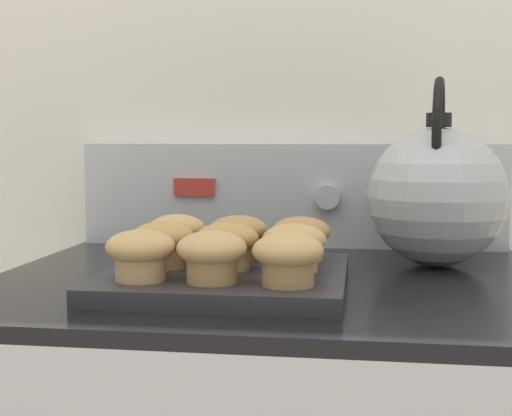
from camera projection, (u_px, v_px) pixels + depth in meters
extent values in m
cube|color=silver|center=(294.00, 70.00, 1.25)|extent=(8.00, 0.05, 2.40)
cube|color=black|center=(270.00, 281.00, 0.96)|extent=(0.73, 0.61, 0.02)
cube|color=#B7BABF|center=(290.00, 195.00, 1.22)|extent=(0.71, 0.05, 0.17)
cube|color=#B72D23|center=(194.00, 187.00, 1.21)|extent=(0.07, 0.01, 0.03)
cylinder|color=#B7BABF|center=(328.00, 197.00, 1.17)|extent=(0.04, 0.02, 0.04)
cylinder|color=#B7BABF|center=(386.00, 198.00, 1.16)|extent=(0.04, 0.02, 0.04)
cylinder|color=#B7BABF|center=(446.00, 198.00, 1.15)|extent=(0.04, 0.02, 0.04)
cube|color=#28282D|center=(227.00, 278.00, 0.88)|extent=(0.29, 0.29, 0.02)
cylinder|color=tan|center=(141.00, 267.00, 0.80)|extent=(0.06, 0.06, 0.03)
ellipsoid|color=tan|center=(140.00, 247.00, 0.80)|extent=(0.08, 0.08, 0.04)
cylinder|color=#A37A4C|center=(212.00, 268.00, 0.79)|extent=(0.06, 0.06, 0.03)
ellipsoid|color=tan|center=(212.00, 248.00, 0.79)|extent=(0.08, 0.08, 0.04)
cylinder|color=#A37A4C|center=(288.00, 271.00, 0.78)|extent=(0.06, 0.06, 0.03)
ellipsoid|color=tan|center=(288.00, 251.00, 0.77)|extent=(0.08, 0.08, 0.04)
cylinder|color=tan|center=(163.00, 255.00, 0.89)|extent=(0.06, 0.06, 0.03)
ellipsoid|color=tan|center=(163.00, 237.00, 0.88)|extent=(0.08, 0.08, 0.04)
cylinder|color=tan|center=(227.00, 257.00, 0.87)|extent=(0.06, 0.06, 0.03)
ellipsoid|color=tan|center=(227.00, 238.00, 0.87)|extent=(0.08, 0.08, 0.04)
cylinder|color=tan|center=(294.00, 258.00, 0.86)|extent=(0.06, 0.06, 0.03)
ellipsoid|color=tan|center=(294.00, 240.00, 0.86)|extent=(0.08, 0.08, 0.04)
cylinder|color=tan|center=(177.00, 245.00, 0.97)|extent=(0.06, 0.06, 0.03)
ellipsoid|color=tan|center=(177.00, 229.00, 0.97)|extent=(0.08, 0.08, 0.04)
cylinder|color=olive|center=(238.00, 246.00, 0.96)|extent=(0.06, 0.06, 0.03)
ellipsoid|color=#B2844C|center=(238.00, 230.00, 0.96)|extent=(0.08, 0.08, 0.04)
cylinder|color=tan|center=(301.00, 248.00, 0.94)|extent=(0.06, 0.06, 0.03)
ellipsoid|color=#B2844C|center=(301.00, 231.00, 0.94)|extent=(0.08, 0.08, 0.04)
sphere|color=#ADAFB5|center=(437.00, 197.00, 1.02)|extent=(0.20, 0.20, 0.20)
cylinder|color=black|center=(439.00, 120.00, 1.01)|extent=(0.04, 0.04, 0.02)
cone|color=#ADAFB5|center=(440.00, 176.00, 1.10)|extent=(0.05, 0.09, 0.07)
torus|color=black|center=(439.00, 131.00, 1.01)|extent=(0.03, 0.15, 0.15)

